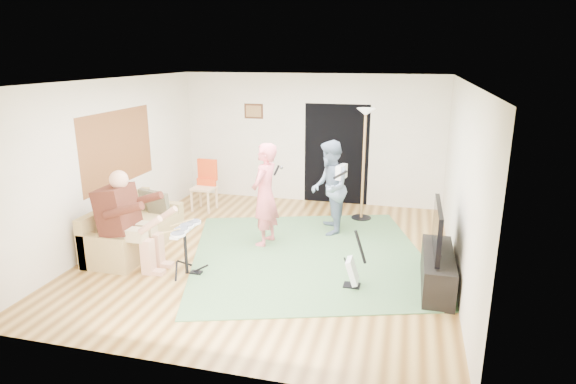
% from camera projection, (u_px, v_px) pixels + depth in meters
% --- Properties ---
extents(floor, '(6.00, 6.00, 0.00)m').
position_uv_depth(floor, '(272.00, 253.00, 7.69)').
color(floor, brown).
rests_on(floor, ground).
extents(walls, '(5.50, 6.00, 2.70)m').
position_uv_depth(walls, '(271.00, 172.00, 7.32)').
color(walls, silver).
rests_on(walls, floor).
extents(ceiling, '(6.00, 6.00, 0.00)m').
position_uv_depth(ceiling, '(270.00, 81.00, 6.95)').
color(ceiling, white).
rests_on(ceiling, walls).
extents(window_blinds, '(0.00, 2.05, 2.05)m').
position_uv_depth(window_blinds, '(118.00, 148.00, 8.10)').
color(window_blinds, brown).
rests_on(window_blinds, walls).
extents(doorway, '(2.10, 0.00, 2.10)m').
position_uv_depth(doorway, '(336.00, 154.00, 10.06)').
color(doorway, black).
rests_on(doorway, walls).
extents(picture_frame, '(0.42, 0.03, 0.32)m').
position_uv_depth(picture_frame, '(254.00, 111.00, 10.25)').
color(picture_frame, '#3F2314').
rests_on(picture_frame, walls).
extents(area_rug, '(4.56, 4.65, 0.02)m').
position_uv_depth(area_rug, '(308.00, 255.00, 7.61)').
color(area_rug, '#466C41').
rests_on(area_rug, floor).
extents(sofa, '(0.79, 1.91, 0.77)m').
position_uv_depth(sofa, '(131.00, 233.00, 7.85)').
color(sofa, tan).
rests_on(sofa, floor).
extents(drummer, '(0.96, 0.54, 1.48)m').
position_uv_depth(drummer, '(131.00, 231.00, 7.05)').
color(drummer, '#491F14').
rests_on(drummer, sofa).
extents(drum_kit, '(0.40, 0.71, 0.74)m').
position_uv_depth(drum_kit, '(186.00, 253.00, 6.92)').
color(drum_kit, black).
rests_on(drum_kit, floor).
extents(singer, '(0.50, 0.68, 1.72)m').
position_uv_depth(singer, '(265.00, 195.00, 7.86)').
color(singer, '#E0616B').
rests_on(singer, floor).
extents(microphone, '(0.06, 0.06, 0.24)m').
position_uv_depth(microphone, '(277.00, 170.00, 7.69)').
color(microphone, black).
rests_on(microphone, singer).
extents(guitarist, '(0.78, 0.92, 1.66)m').
position_uv_depth(guitarist, '(329.00, 188.00, 8.38)').
color(guitarist, slate).
rests_on(guitarist, floor).
extents(guitar_held, '(0.27, 0.61, 0.26)m').
position_uv_depth(guitar_held, '(341.00, 172.00, 8.25)').
color(guitar_held, white).
rests_on(guitar_held, guitarist).
extents(guitar_spare, '(0.30, 0.27, 0.83)m').
position_uv_depth(guitar_spare, '(353.00, 271.00, 6.52)').
color(guitar_spare, black).
rests_on(guitar_spare, floor).
extents(torchiere_lamp, '(0.38, 0.38, 2.12)m').
position_uv_depth(torchiere_lamp, '(364.00, 145.00, 8.92)').
color(torchiere_lamp, black).
rests_on(torchiere_lamp, floor).
extents(dining_chair, '(0.46, 0.48, 1.02)m').
position_uv_depth(dining_chair, '(205.00, 192.00, 9.79)').
color(dining_chair, beige).
rests_on(dining_chair, floor).
extents(tv_cabinet, '(0.40, 1.40, 0.50)m').
position_uv_depth(tv_cabinet, '(437.00, 270.00, 6.51)').
color(tv_cabinet, black).
rests_on(tv_cabinet, floor).
extents(television, '(0.06, 1.17, 0.64)m').
position_uv_depth(television, '(437.00, 229.00, 6.36)').
color(television, black).
rests_on(television, tv_cabinet).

